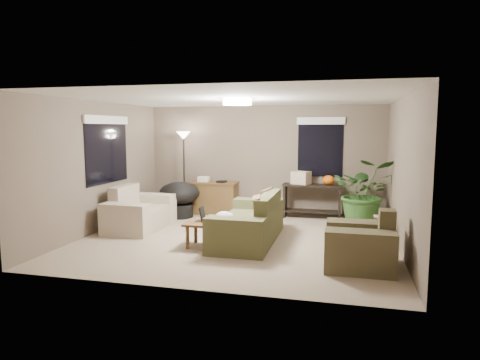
% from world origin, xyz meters
% --- Properties ---
extents(room_shell, '(5.50, 5.50, 5.50)m').
position_xyz_m(room_shell, '(0.00, 0.00, 1.25)').
color(room_shell, gray).
rests_on(room_shell, ground).
extents(main_sofa, '(0.95, 2.20, 0.85)m').
position_xyz_m(main_sofa, '(0.25, -0.06, 0.29)').
color(main_sofa, '#4A4B2D').
rests_on(main_sofa, ground).
extents(throw_pillows, '(0.31, 1.38, 0.47)m').
position_xyz_m(throw_pillows, '(0.51, -0.06, 0.65)').
color(throw_pillows, '#8C7251').
rests_on(throw_pillows, main_sofa).
extents(loveseat, '(0.90, 1.60, 0.85)m').
position_xyz_m(loveseat, '(-2.12, 0.36, 0.30)').
color(loveseat, '#BCB5A1').
rests_on(loveseat, ground).
extents(armchair, '(0.95, 1.00, 0.85)m').
position_xyz_m(armchair, '(2.10, -1.08, 0.30)').
color(armchair, '#4B452D').
rests_on(armchair, ground).
extents(coffee_table, '(1.00, 0.55, 0.42)m').
position_xyz_m(coffee_table, '(-0.23, -0.60, 0.36)').
color(coffee_table, brown).
rests_on(coffee_table, ground).
extents(laptop, '(0.39, 0.30, 0.24)m').
position_xyz_m(laptop, '(-0.40, -0.50, 0.48)').
color(laptop, black).
rests_on(laptop, coffee_table).
extents(plastic_bag, '(0.39, 0.37, 0.23)m').
position_xyz_m(plastic_bag, '(-0.03, -0.75, 0.53)').
color(plastic_bag, white).
rests_on(plastic_bag, coffee_table).
extents(desk, '(1.10, 0.50, 0.75)m').
position_xyz_m(desk, '(-1.09, 2.10, 0.38)').
color(desk, brown).
rests_on(desk, ground).
extents(desk_papers, '(0.69, 0.28, 0.12)m').
position_xyz_m(desk_papers, '(-1.25, 2.09, 0.80)').
color(desk_papers, silver).
rests_on(desk_papers, desk).
extents(console_table, '(1.30, 0.40, 0.75)m').
position_xyz_m(console_table, '(1.16, 2.20, 0.44)').
color(console_table, black).
rests_on(console_table, ground).
extents(pumpkin, '(0.27, 0.27, 0.21)m').
position_xyz_m(pumpkin, '(1.51, 2.20, 0.86)').
color(pumpkin, orange).
rests_on(pumpkin, console_table).
extents(cardboard_box, '(0.46, 0.41, 0.28)m').
position_xyz_m(cardboard_box, '(0.91, 2.20, 0.89)').
color(cardboard_box, beige).
rests_on(cardboard_box, console_table).
extents(papasan_chair, '(1.09, 1.09, 0.80)m').
position_xyz_m(papasan_chair, '(-1.73, 1.56, 0.47)').
color(papasan_chair, black).
rests_on(papasan_chair, ground).
extents(floor_lamp, '(0.32, 0.32, 1.91)m').
position_xyz_m(floor_lamp, '(-1.80, 2.03, 1.60)').
color(floor_lamp, black).
rests_on(floor_lamp, ground).
extents(ceiling_fixture, '(0.50, 0.50, 0.10)m').
position_xyz_m(ceiling_fixture, '(0.00, 0.00, 2.44)').
color(ceiling_fixture, white).
rests_on(ceiling_fixture, room_shell).
extents(houseplant, '(1.24, 1.38, 1.08)m').
position_xyz_m(houseplant, '(2.25, 1.68, 0.54)').
color(houseplant, '#2D5923').
rests_on(houseplant, ground).
extents(cat_scratching_post, '(0.32, 0.32, 0.50)m').
position_xyz_m(cat_scratching_post, '(2.47, 0.21, 0.21)').
color(cat_scratching_post, tan).
rests_on(cat_scratching_post, ground).
extents(window_left, '(0.05, 1.56, 1.33)m').
position_xyz_m(window_left, '(-2.73, 0.30, 1.78)').
color(window_left, black).
rests_on(window_left, room_shell).
extents(window_back, '(1.06, 0.05, 1.33)m').
position_xyz_m(window_back, '(1.30, 2.48, 1.79)').
color(window_back, black).
rests_on(window_back, room_shell).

